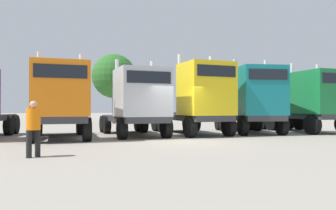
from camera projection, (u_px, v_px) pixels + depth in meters
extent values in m
plane|color=gray|center=(185.00, 141.00, 14.49)|extent=(200.00, 200.00, 0.00)
cylinder|color=black|center=(9.00, 125.00, 17.86)|extent=(0.41, 1.09, 1.07)
cylinder|color=black|center=(15.00, 124.00, 18.94)|extent=(0.41, 1.09, 1.07)
cube|color=#333338|center=(60.00, 118.00, 16.43)|extent=(2.68, 6.36, 0.30)
cube|color=orange|center=(61.00, 89.00, 14.54)|extent=(2.57, 2.39, 2.38)
cube|color=black|center=(61.00, 71.00, 13.49)|extent=(2.10, 0.21, 0.55)
cylinder|color=silver|center=(81.00, 85.00, 16.04)|extent=(0.19, 0.19, 2.98)
cylinder|color=silver|center=(39.00, 84.00, 15.43)|extent=(0.19, 0.19, 2.98)
cylinder|color=#333338|center=(60.00, 114.00, 17.73)|extent=(1.18, 1.18, 0.12)
cylinder|color=black|center=(87.00, 129.00, 14.49)|extent=(0.43, 1.08, 1.06)
cylinder|color=black|center=(33.00, 130.00, 13.79)|extent=(0.43, 1.08, 1.06)
cylinder|color=black|center=(81.00, 125.00, 18.20)|extent=(0.43, 1.08, 1.06)
cylinder|color=black|center=(38.00, 126.00, 17.50)|extent=(0.43, 1.08, 1.06)
cylinder|color=black|center=(80.00, 124.00, 19.24)|extent=(0.43, 1.08, 1.06)
cylinder|color=black|center=(39.00, 125.00, 18.54)|extent=(0.43, 1.08, 1.06)
cube|color=#333338|center=(132.00, 118.00, 18.06)|extent=(2.92, 6.45, 0.30)
cube|color=#B7BABF|center=(142.00, 93.00, 16.29)|extent=(2.67, 2.68, 2.35)
cube|color=black|center=(149.00, 77.00, 15.15)|extent=(2.09, 0.29, 0.55)
cylinder|color=silver|center=(152.00, 88.00, 17.89)|extent=(0.20, 0.20, 2.95)
cylinder|color=silver|center=(117.00, 88.00, 17.22)|extent=(0.20, 0.20, 2.95)
cylinder|color=#333338|center=(126.00, 114.00, 19.34)|extent=(1.22, 1.22, 0.12)
cylinder|color=black|center=(166.00, 128.00, 16.18)|extent=(0.47, 1.04, 1.00)
cylinder|color=black|center=(122.00, 129.00, 15.41)|extent=(0.47, 1.04, 1.00)
cylinder|color=black|center=(143.00, 124.00, 19.86)|extent=(0.47, 1.04, 1.00)
cylinder|color=black|center=(107.00, 125.00, 19.08)|extent=(0.47, 1.04, 1.00)
cylinder|color=black|center=(138.00, 123.00, 20.89)|extent=(0.47, 1.04, 1.00)
cylinder|color=black|center=(103.00, 124.00, 20.11)|extent=(0.47, 1.04, 1.00)
cube|color=#333338|center=(189.00, 117.00, 19.04)|extent=(2.95, 6.57, 0.30)
cube|color=yellow|center=(206.00, 89.00, 17.14)|extent=(2.66, 2.53, 2.70)
cube|color=black|center=(217.00, 71.00, 16.08)|extent=(2.09, 0.29, 0.55)
cylinder|color=silver|center=(210.00, 85.00, 18.68)|extent=(0.20, 0.20, 3.30)
cylinder|color=silver|center=(179.00, 85.00, 18.00)|extent=(0.20, 0.20, 3.30)
cylinder|color=#333338|center=(180.00, 113.00, 20.35)|extent=(1.23, 1.23, 0.12)
cylinder|color=black|center=(229.00, 126.00, 17.12)|extent=(0.47, 1.08, 1.04)
cylinder|color=black|center=(190.00, 127.00, 16.33)|extent=(0.47, 1.08, 1.04)
cylinder|color=black|center=(195.00, 123.00, 20.90)|extent=(0.47, 1.08, 1.04)
cylinder|color=black|center=(162.00, 124.00, 20.11)|extent=(0.47, 1.08, 1.04)
cylinder|color=black|center=(188.00, 122.00, 21.93)|extent=(0.47, 1.08, 1.04)
cylinder|color=black|center=(156.00, 123.00, 21.14)|extent=(0.47, 1.08, 1.04)
cube|color=#333338|center=(248.00, 117.00, 19.99)|extent=(2.84, 5.96, 0.30)
cube|color=#14727A|center=(259.00, 91.00, 18.31)|extent=(2.65, 2.58, 2.67)
cube|color=black|center=(268.00, 74.00, 17.14)|extent=(2.09, 0.28, 0.55)
cylinder|color=silver|center=(265.00, 87.00, 19.74)|extent=(0.20, 0.20, 3.27)
cylinder|color=silver|center=(235.00, 87.00, 19.49)|extent=(0.20, 0.20, 3.27)
cylinder|color=#333338|center=(240.00, 113.00, 21.25)|extent=(1.22, 1.22, 0.12)
cylinder|color=black|center=(282.00, 126.00, 17.97)|extent=(0.46, 1.06, 1.02)
cylinder|color=black|center=(243.00, 126.00, 17.68)|extent=(0.46, 1.06, 1.02)
cylinder|color=black|center=(257.00, 123.00, 21.39)|extent=(0.46, 1.06, 1.02)
cylinder|color=black|center=(224.00, 123.00, 21.11)|extent=(0.46, 1.06, 1.02)
cylinder|color=black|center=(250.00, 122.00, 22.48)|extent=(0.46, 1.06, 1.02)
cylinder|color=black|center=(219.00, 122.00, 22.20)|extent=(0.46, 1.06, 1.02)
cube|color=#333338|center=(300.00, 116.00, 20.88)|extent=(2.59, 6.14, 0.30)
cube|color=#197238|center=(321.00, 92.00, 19.20)|extent=(2.55, 2.59, 2.48)
cylinder|color=silver|center=(317.00, 89.00, 20.80)|extent=(0.19, 0.19, 3.08)
cylinder|color=silver|center=(292.00, 88.00, 20.22)|extent=(0.19, 0.19, 3.08)
cylinder|color=#333338|center=(287.00, 112.00, 22.14)|extent=(1.17, 1.17, 0.12)
cylinder|color=black|center=(312.00, 125.00, 18.35)|extent=(0.42, 1.10, 1.08)
cylinder|color=black|center=(300.00, 122.00, 22.55)|extent=(0.42, 1.10, 1.08)
cylinder|color=black|center=(272.00, 122.00, 21.88)|extent=(0.42, 1.10, 1.08)
cylinder|color=black|center=(289.00, 121.00, 23.60)|extent=(0.42, 1.10, 1.08)
cylinder|color=black|center=(262.00, 122.00, 22.93)|extent=(0.42, 1.10, 1.08)
cylinder|color=black|center=(29.00, 144.00, 9.65)|extent=(0.23, 0.23, 0.81)
cylinder|color=black|center=(38.00, 143.00, 9.88)|extent=(0.23, 0.23, 0.81)
cylinder|color=orange|center=(33.00, 119.00, 9.78)|extent=(0.56, 0.56, 0.64)
sphere|color=tan|center=(34.00, 105.00, 9.78)|extent=(0.22, 0.22, 0.22)
cylinder|color=#4C3823|center=(45.00, 111.00, 32.12)|extent=(0.36, 0.36, 2.51)
sphere|color=#286023|center=(45.00, 86.00, 32.15)|extent=(2.85, 2.85, 2.85)
cylinder|color=#4C3823|center=(114.00, 109.00, 32.19)|extent=(0.36, 0.36, 2.89)
sphere|color=#286023|center=(114.00, 76.00, 32.23)|extent=(4.28, 4.28, 4.28)
cylinder|color=#4C3823|center=(216.00, 111.00, 40.01)|extent=(0.36, 0.36, 2.28)
sphere|color=#286023|center=(216.00, 91.00, 40.04)|extent=(3.22, 3.22, 3.22)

